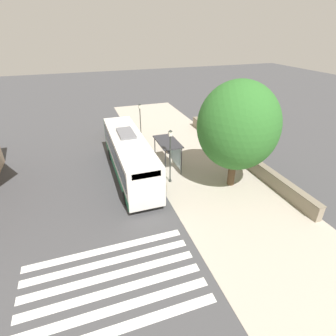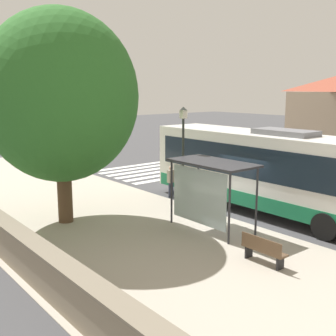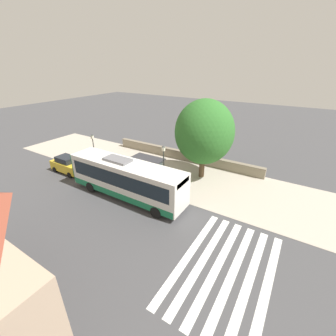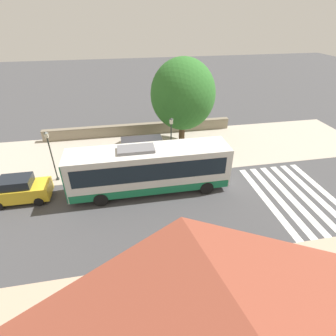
% 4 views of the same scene
% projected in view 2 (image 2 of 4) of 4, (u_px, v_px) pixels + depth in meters
% --- Properties ---
extents(ground_plane, '(120.00, 120.00, 0.00)m').
position_uv_depth(ground_plane, '(232.00, 219.00, 17.37)').
color(ground_plane, '#424244').
rests_on(ground_plane, ground).
extents(sidewalk_plaza, '(9.00, 44.00, 0.02)m').
position_uv_depth(sidewalk_plaza, '(144.00, 243.00, 14.57)').
color(sidewalk_plaza, '#ADA393').
rests_on(sidewalk_plaza, ground).
extents(crosswalk_stripes, '(9.00, 5.25, 0.01)m').
position_uv_depth(crosswalk_stripes, '(169.00, 169.00, 28.29)').
color(crosswalk_stripes, silver).
rests_on(crosswalk_stripes, ground).
extents(stone_wall, '(0.60, 20.00, 1.20)m').
position_uv_depth(stone_wall, '(28.00, 256.00, 11.95)').
color(stone_wall, gray).
rests_on(stone_wall, ground).
extents(bus, '(2.70, 11.54, 3.65)m').
position_uv_depth(bus, '(267.00, 169.00, 18.02)').
color(bus, silver).
rests_on(bus, ground).
extents(bus_shelter, '(1.74, 3.37, 2.61)m').
position_uv_depth(bus_shelter, '(209.00, 174.00, 15.61)').
color(bus_shelter, '#2D2D33').
rests_on(bus_shelter, ground).
extents(pedestrian, '(0.34, 0.22, 1.58)m').
position_uv_depth(pedestrian, '(171.00, 179.00, 20.63)').
color(pedestrian, '#2D3347').
rests_on(pedestrian, ground).
extents(bench, '(0.40, 1.48, 0.88)m').
position_uv_depth(bench, '(263.00, 250.00, 12.77)').
color(bench, brown).
rests_on(bench, ground).
extents(street_lamp_near, '(0.28, 0.28, 4.55)m').
position_uv_depth(street_lamp_near, '(183.00, 151.00, 17.76)').
color(street_lamp_near, '#2D332D').
rests_on(street_lamp_near, ground).
extents(shade_tree, '(5.98, 5.98, 8.29)m').
position_uv_depth(shade_tree, '(60.00, 97.00, 16.04)').
color(shade_tree, brown).
rests_on(shade_tree, ground).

